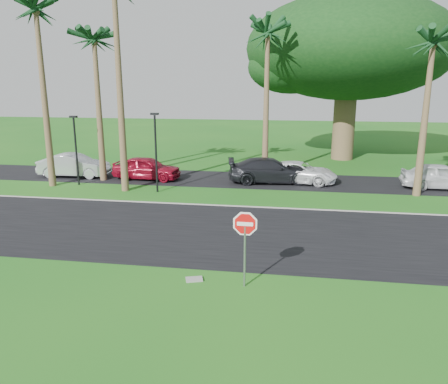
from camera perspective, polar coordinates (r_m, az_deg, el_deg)
ground at (r=17.08m, az=2.13°, el=-7.65°), size 120.00×120.00×0.00m
road at (r=18.93m, az=2.87°, el=-5.39°), size 120.00×8.00×0.02m
parking_strip at (r=29.00m, az=5.12°, el=1.50°), size 120.00×5.00×0.02m
curb at (r=22.77m, az=3.98°, el=-1.96°), size 120.00×0.12×0.06m
stop_sign_near at (r=13.61m, az=2.76°, el=-5.47°), size 1.05×0.07×2.62m
palm_left_far at (r=29.11m, az=-23.34°, el=20.57°), size 5.00×5.00×11.50m
palm_left_mid at (r=29.56m, az=-16.59°, el=18.15°), size 5.00×5.00×10.00m
palm_center at (r=29.93m, az=5.74°, el=19.52°), size 5.00×5.00×10.50m
palm_right_near at (r=26.78m, az=25.62°, el=16.81°), size 5.00×5.00×9.50m
canopy_tree at (r=38.06m, az=16.01°, el=17.58°), size 16.50×16.50×13.12m
streetlight_left at (r=28.82m, az=-18.80°, el=5.75°), size 0.45×0.25×4.34m
streetlight_right at (r=25.75m, az=-8.90°, el=5.76°), size 0.45×0.25×4.64m
car_silver at (r=31.61m, az=-18.98°, el=3.28°), size 4.85×1.93×1.57m
car_red at (r=29.55m, az=-10.05°, el=3.08°), size 4.58×2.03×1.53m
car_dark at (r=28.34m, az=6.04°, el=2.78°), size 5.69×3.03×1.57m
car_minivan at (r=28.58m, az=9.79°, el=2.52°), size 5.12×2.98×1.34m
car_pickup at (r=29.58m, az=26.46°, el=1.83°), size 4.62×1.95×1.56m
utility_slab at (r=14.70m, az=-3.92°, el=-11.30°), size 0.63×0.51×0.06m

